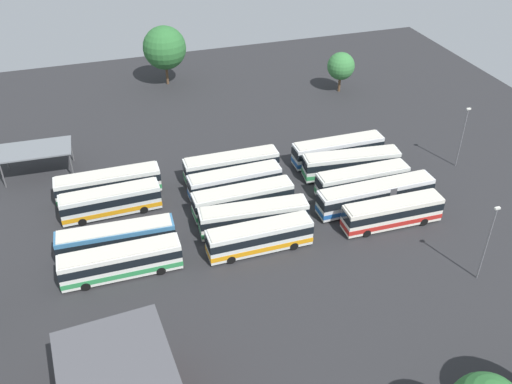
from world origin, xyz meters
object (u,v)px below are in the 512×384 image
bus_row1_slot3 (254,217)px  bus_row2_slot4 (121,262)px  bus_row0_slot1 (351,163)px  bus_row0_slot4 (392,213)px  bus_row2_slot1 (111,201)px  bus_row0_slot0 (338,150)px  lamp_post_by_building (462,135)px  bus_row1_slot2 (243,199)px  maintenance_shelter (35,150)px  bus_row1_slot0 (231,166)px  bus_row1_slot4 (260,237)px  bus_row0_slot3 (376,195)px  bus_row0_slot2 (362,180)px  tree_west_edge (165,48)px  bus_row2_slot0 (108,184)px  bus_row2_slot3 (116,239)px  tree_north_edge (341,66)px  bus_row1_slot1 (235,182)px  lamp_post_mid_lot (488,241)px

bus_row1_slot3 → bus_row2_slot4: (15.68, 3.21, -0.00)m
bus_row0_slot1 → bus_row2_slot4: bearing=18.5°
bus_row0_slot1 → bus_row0_slot4: 11.60m
bus_row0_slot1 → bus_row2_slot4: size_ratio=1.05×
bus_row1_slot3 → bus_row2_slot1: (15.60, -8.29, -0.00)m
bus_row0_slot0 → lamp_post_by_building: (-15.28, 6.14, 3.00)m
bus_row1_slot2 → maintenance_shelter: (23.82, -16.71, 1.87)m
bus_row0_slot1 → bus_row1_slot2: bearing=12.3°
bus_row1_slot0 → bus_row0_slot1: bearing=164.2°
bus_row1_slot4 → lamp_post_by_building: 33.02m
bus_row1_slot2 → bus_row2_slot4: size_ratio=0.98×
bus_row0_slot3 → bus_row1_slot0: size_ratio=1.18×
bus_row0_slot2 → lamp_post_by_building: (-15.53, -1.87, 3.00)m
bus_row1_slot0 → tree_west_edge: size_ratio=1.21×
bus_row0_slot2 → bus_row1_slot4: size_ratio=1.02×
bus_row0_slot4 → bus_row1_slot2: bearing=-26.7°
bus_row2_slot0 → bus_row2_slot3: same height
bus_row1_slot4 → bus_row2_slot1: (15.11, -12.04, 0.00)m
bus_row1_slot4 → bus_row2_slot3: same height
tree_west_edge → tree_north_edge: bearing=156.4°
bus_row1_slot3 → tree_north_edge: bearing=-128.4°
maintenance_shelter → bus_row2_slot1: bearing=124.3°
bus_row0_slot2 → bus_row2_slot3: bearing=4.6°
bus_row1_slot4 → tree_west_edge: (1.51, -49.02, 4.90)m
bus_row0_slot3 → maintenance_shelter: 44.92m
bus_row2_slot1 → bus_row2_slot3: 7.59m
bus_row0_slot0 → bus_row0_slot4: same height
bus_row0_slot3 → bus_row0_slot2: bearing=-88.3°
bus_row0_slot2 → bus_row2_slot4: 31.98m
bus_row1_slot1 → bus_row2_slot3: bearing=24.4°
maintenance_shelter → tree_north_edge: (-50.12, -12.40, 0.92)m
bus_row1_slot3 → bus_row2_slot3: (15.73, -0.71, 0.00)m
maintenance_shelter → bus_row1_slot2: bearing=145.0°
bus_row0_slot1 → bus_row1_slot0: same height
bus_row1_slot3 → tree_west_edge: tree_west_edge is taller
bus_row0_slot2 → bus_row0_slot4: bearing=91.6°
bus_row0_slot3 → lamp_post_mid_lot: size_ratio=1.63×
bus_row0_slot3 → lamp_post_mid_lot: (-4.37, 14.83, 3.21)m
bus_row1_slot1 → bus_row0_slot0: bearing=-167.8°
bus_row1_slot3 → lamp_post_by_building: (-31.18, -5.12, 3.00)m
bus_row1_slot0 → bus_row1_slot1: (0.65, 3.97, -0.00)m
bus_row0_slot3 → maintenance_shelter: bearing=-27.7°
tree_north_edge → bus_row0_slot2: bearing=70.5°
bus_row1_slot1 → bus_row2_slot3: same height
bus_row1_slot4 → lamp_post_by_building: lamp_post_by_building is taller
bus_row0_slot3 → bus_row2_slot0: size_ratio=1.15×
bus_row0_slot0 → bus_row1_slot2: bearing=24.7°
maintenance_shelter → tree_north_edge: size_ratio=1.35×
bus_row1_slot2 → tree_north_edge: size_ratio=1.79×
bus_row2_slot1 → bus_row0_slot4: bearing=158.4°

